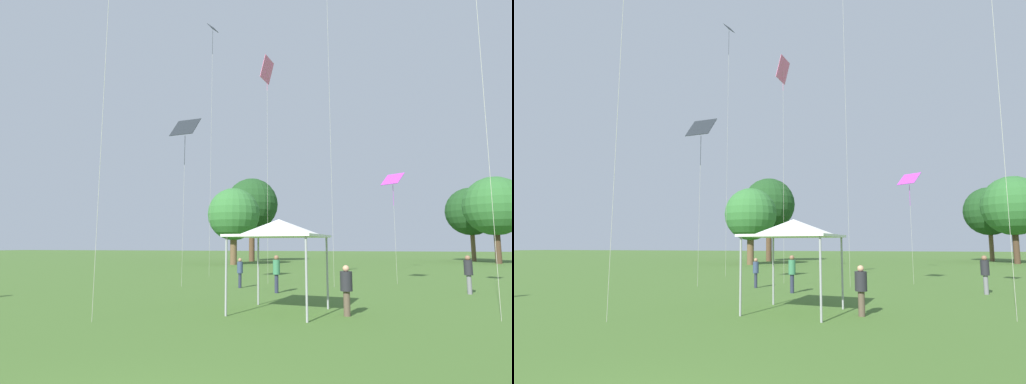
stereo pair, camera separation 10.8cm
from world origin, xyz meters
The scene contains 13 objects.
person_standing_0 centered at (-3.41, 16.78, 0.92)m, with size 0.43×0.43×1.53m.
person_standing_1 centered at (-1.09, 15.05, 1.04)m, with size 0.42×0.42×1.73m.
person_standing_3 centered at (7.45, 16.87, 1.03)m, with size 0.40×0.40×1.74m.
person_standing_4 centered at (2.32, 9.69, 0.92)m, with size 0.54×0.54×1.57m.
canopy_tent centered at (0.13, 9.83, 2.75)m, with size 3.30×3.30×3.08m.
kite_0 centered at (-7.82, 23.52, 17.35)m, with size 0.76×0.90×19.14m.
kite_2 centered at (4.67, 21.20, 5.99)m, with size 1.41×1.35×6.47m.
kite_3 centered at (-6.63, 16.58, 8.70)m, with size 1.58×1.12×9.39m.
kite_4 centered at (-2.53, 19.38, 12.72)m, with size 0.59×1.44×13.65m.
distant_tree_0 centered at (18.41, 50.70, 6.93)m, with size 7.17×7.17×10.54m.
distant_tree_1 centered at (-11.51, 40.21, 5.72)m, with size 6.01×6.01×8.76m.
distant_tree_2 centered at (17.50, 58.11, 6.88)m, with size 6.68×6.68×10.25m.
distant_tree_3 centered at (-12.13, 50.17, 7.85)m, with size 7.29×7.29×11.55m.
Camera 2 is at (3.00, -3.44, 2.20)m, focal length 28.00 mm.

